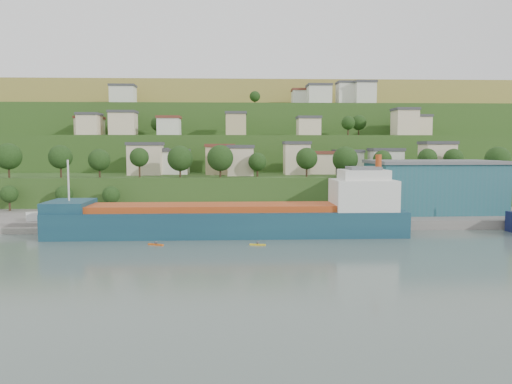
{
  "coord_description": "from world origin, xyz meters",
  "views": [
    {
      "loc": [
        -5.8,
        -91.17,
        17.96
      ],
      "look_at": [
        -1.82,
        15.0,
        8.48
      ],
      "focal_mm": 35.0,
      "sensor_mm": 36.0,
      "label": 1
    }
  ],
  "objects_px": {
    "cargo_ship_near": "(239,221)",
    "caravan": "(40,218)",
    "warehouse": "(433,186)",
    "kayak_orange": "(156,244)"
  },
  "relations": [
    {
      "from": "cargo_ship_near",
      "to": "caravan",
      "type": "bearing_deg",
      "value": 167.65
    },
    {
      "from": "warehouse",
      "to": "caravan",
      "type": "relative_size",
      "value": 5.6
    },
    {
      "from": "warehouse",
      "to": "kayak_orange",
      "type": "xyz_separation_m",
      "value": [
        -63.84,
        -30.56,
        -8.2
      ]
    },
    {
      "from": "warehouse",
      "to": "caravan",
      "type": "xyz_separation_m",
      "value": [
        -92.33,
        -11.31,
        -5.92
      ]
    },
    {
      "from": "caravan",
      "to": "kayak_orange",
      "type": "xyz_separation_m",
      "value": [
        28.49,
        -19.25,
        -2.28
      ]
    },
    {
      "from": "cargo_ship_near",
      "to": "caravan",
      "type": "distance_m",
      "value": 44.93
    },
    {
      "from": "warehouse",
      "to": "caravan",
      "type": "bearing_deg",
      "value": -174.49
    },
    {
      "from": "warehouse",
      "to": "cargo_ship_near",
      "type": "bearing_deg",
      "value": -158.5
    },
    {
      "from": "cargo_ship_near",
      "to": "kayak_orange",
      "type": "height_order",
      "value": "cargo_ship_near"
    },
    {
      "from": "warehouse",
      "to": "caravan",
      "type": "height_order",
      "value": "warehouse"
    }
  ]
}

